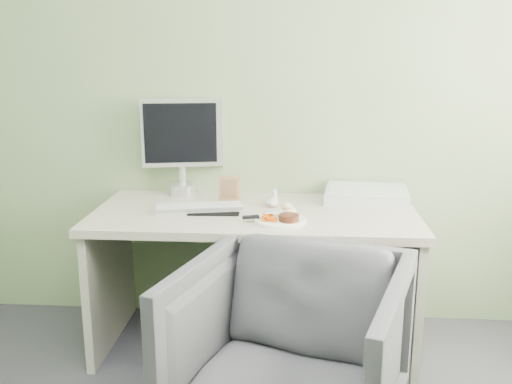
# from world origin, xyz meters

# --- Properties ---
(wall_back) EXTENTS (3.50, 0.00, 3.50)m
(wall_back) POSITION_xyz_m (0.00, 2.00, 1.35)
(wall_back) COLOR gray
(wall_back) RESTS_ON floor
(desk) EXTENTS (1.60, 0.75, 0.73)m
(desk) POSITION_xyz_m (0.00, 1.62, 0.55)
(desk) COLOR beige
(desk) RESTS_ON floor
(plate) EXTENTS (0.24, 0.24, 0.01)m
(plate) POSITION_xyz_m (0.13, 1.45, 0.74)
(plate) COLOR white
(plate) RESTS_ON desk
(steak) EXTENTS (0.11, 0.11, 0.03)m
(steak) POSITION_xyz_m (0.17, 1.42, 0.76)
(steak) COLOR black
(steak) RESTS_ON plate
(potato_pile) EXTENTS (0.13, 0.11, 0.06)m
(potato_pile) POSITION_xyz_m (0.17, 1.51, 0.77)
(potato_pile) COLOR tan
(potato_pile) RESTS_ON plate
(carrot_heap) EXTENTS (0.07, 0.07, 0.04)m
(carrot_heap) POSITION_xyz_m (0.08, 1.42, 0.76)
(carrot_heap) COLOR #D84E04
(carrot_heap) RESTS_ON plate
(steak_knife) EXTENTS (0.20, 0.08, 0.01)m
(steak_knife) POSITION_xyz_m (0.03, 1.44, 0.75)
(steak_knife) COLOR silver
(steak_knife) RESTS_ON plate
(mousepad) EXTENTS (0.26, 0.23, 0.00)m
(mousepad) POSITION_xyz_m (-0.20, 1.62, 0.73)
(mousepad) COLOR black
(mousepad) RESTS_ON desk
(keyboard) EXTENTS (0.44, 0.21, 0.02)m
(keyboard) POSITION_xyz_m (-0.28, 1.62, 0.75)
(keyboard) COLOR white
(keyboard) RESTS_ON desk
(computer_mouse) EXTENTS (0.07, 0.12, 0.04)m
(computer_mouse) POSITION_xyz_m (0.08, 1.73, 0.75)
(computer_mouse) COLOR white
(computer_mouse) RESTS_ON desk
(photo_frame) EXTENTS (0.11, 0.01, 0.14)m
(photo_frame) POSITION_xyz_m (-0.15, 1.81, 0.80)
(photo_frame) COLOR #AA824F
(photo_frame) RESTS_ON desk
(eyedrop_bottle) EXTENTS (0.03, 0.03, 0.08)m
(eyedrop_bottle) POSITION_xyz_m (0.09, 1.81, 0.76)
(eyedrop_bottle) COLOR white
(eyedrop_bottle) RESTS_ON desk
(scanner) EXTENTS (0.45, 0.33, 0.07)m
(scanner) POSITION_xyz_m (0.57, 1.84, 0.76)
(scanner) COLOR silver
(scanner) RESTS_ON desk
(monitor) EXTENTS (0.44, 0.15, 0.53)m
(monitor) POSITION_xyz_m (-0.42, 1.94, 1.03)
(monitor) COLOR silver
(monitor) RESTS_ON desk
(desk_chair) EXTENTS (1.02, 1.03, 0.75)m
(desk_chair) POSITION_xyz_m (0.19, 0.86, 0.37)
(desk_chair) COLOR #39393E
(desk_chair) RESTS_ON floor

